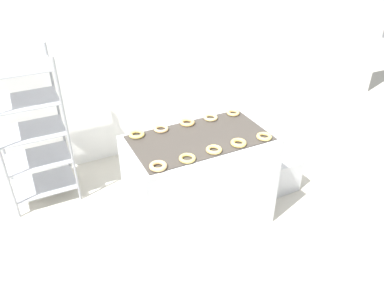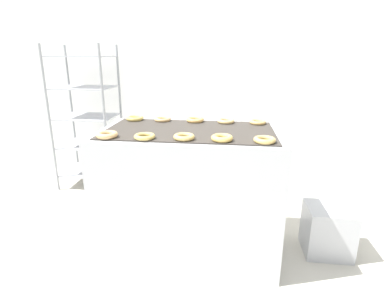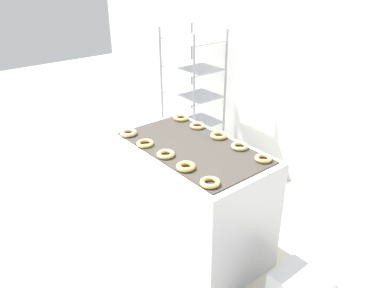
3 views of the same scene
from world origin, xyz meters
TOP-DOWN VIEW (x-y plane):
  - ground_plane at (0.00, 0.00)m, footprint 14.00×14.00m
  - wall_back at (0.00, 2.12)m, footprint 8.00×0.05m
  - fryer_machine at (0.00, 0.61)m, footprint 1.26×0.71m
  - baking_rack_cart at (-1.27, 1.67)m, footprint 0.62×0.49m
  - glaze_bin at (1.03, 0.67)m, footprint 0.33×0.29m
  - donut_near_leftmost at (-0.49, 0.35)m, footprint 0.14×0.14m
  - donut_near_left at (-0.25, 0.35)m, footprint 0.13×0.13m
  - donut_near_center at (-0.00, 0.36)m, footprint 0.13×0.13m
  - donut_near_right at (0.23, 0.36)m, footprint 0.13×0.13m
  - donut_near_rightmost at (0.48, 0.35)m, footprint 0.13×0.13m
  - donut_far_leftmost at (-0.47, 0.87)m, footprint 0.14×0.14m
  - donut_far_left at (-0.25, 0.87)m, footprint 0.13×0.13m
  - donut_far_center at (0.01, 0.87)m, footprint 0.14×0.14m
  - donut_far_right at (0.25, 0.86)m, footprint 0.13×0.13m
  - donut_far_rightmost at (0.49, 0.85)m, footprint 0.12×0.12m

SIDE VIEW (x-z plane):
  - ground_plane at x=0.00m, z-range 0.00..0.00m
  - glaze_bin at x=1.03m, z-range 0.00..0.37m
  - fryer_machine at x=0.00m, z-range 0.00..0.94m
  - baking_rack_cart at x=-1.27m, z-range 0.01..1.56m
  - donut_far_left at x=-0.25m, z-range 0.94..0.97m
  - donut_near_left at x=-0.25m, z-range 0.94..0.97m
  - donut_far_rightmost at x=0.49m, z-range 0.94..0.97m
  - donut_far_right at x=0.25m, z-range 0.94..0.97m
  - donut_near_rightmost at x=0.48m, z-range 0.94..0.97m
  - donut_near_center at x=0.00m, z-range 0.94..0.97m
  - donut_far_leftmost at x=-0.47m, z-range 0.94..0.97m
  - donut_far_center at x=0.01m, z-range 0.94..0.97m
  - donut_near_right at x=0.23m, z-range 0.94..0.97m
  - donut_near_leftmost at x=-0.49m, z-range 0.94..0.97m
  - wall_back at x=0.00m, z-range 0.00..2.80m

